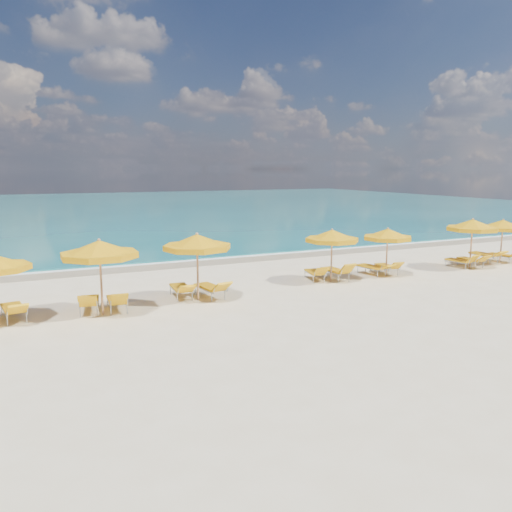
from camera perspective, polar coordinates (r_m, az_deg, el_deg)
name	(u,v)px	position (r m, az deg, el deg)	size (l,w,h in m)	color
ground_plane	(272,291)	(20.23, 1.79, -4.01)	(120.00, 120.00, 0.00)	beige
ocean	(102,208)	(66.32, -17.17, 5.26)	(120.00, 80.00, 0.30)	#126366
wet_sand_band	(210,261)	(26.90, -5.28, -0.56)	(120.00, 2.60, 0.01)	tan
foam_line	(205,258)	(27.65, -5.83, -0.28)	(120.00, 1.20, 0.03)	white
whitecap_near	(75,244)	(35.01, -19.96, 1.32)	(14.00, 0.36, 0.05)	white
whitecap_far	(232,224)	(45.08, -2.77, 3.70)	(18.00, 0.30, 0.05)	white
umbrella_2	(99,250)	(17.30, -17.46, 0.67)	(3.38, 3.38, 2.61)	tan
umbrella_3	(197,243)	(18.54, -6.75, 1.52)	(2.84, 2.84, 2.56)	tan
umbrella_4	(332,236)	(21.79, 8.68, 2.23)	(3.04, 3.04, 2.34)	tan
umbrella_5	(388,235)	(23.52, 14.82, 2.37)	(2.78, 2.78, 2.25)	tan
umbrella_6	(473,225)	(26.70, 23.52, 3.22)	(3.01, 3.01, 2.51)	tan
umbrella_7	(503,225)	(28.96, 26.39, 3.17)	(3.03, 3.03, 2.33)	tan
lounger_1_right	(14,313)	(18.18, -25.93, -5.89)	(0.92, 1.98, 0.80)	#A5A8AD
lounger_2_left	(89,306)	(18.18, -18.50, -5.39)	(0.89, 1.89, 0.87)	#A5A8AD
lounger_2_right	(117,304)	(18.10, -15.59, -5.33)	(0.68, 1.76, 0.84)	#A5A8AD
lounger_3_left	(181,292)	(19.30, -8.53, -4.10)	(0.73, 1.95, 0.78)	#A5A8AD
lounger_3_right	(211,291)	(19.24, -5.22, -4.06)	(0.96, 2.01, 0.83)	#A5A8AD
lounger_4_left	(315,275)	(22.28, 6.73, -2.22)	(0.88, 1.76, 0.76)	#A5A8AD
lounger_4_right	(336,274)	(22.56, 9.10, -2.06)	(0.71, 1.88, 0.91)	#A5A8AD
lounger_5_left	(372,270)	(23.84, 13.14, -1.59)	(0.95, 1.97, 0.68)	#A5A8AD
lounger_5_right	(387,269)	(24.29, 14.74, -1.48)	(0.76, 1.74, 0.75)	#A5A8AD
lounger_6_left	(459,263)	(26.92, 22.23, -0.80)	(0.79, 1.71, 0.80)	#A5A8AD
lounger_6_right	(471,262)	(27.44, 23.36, -0.68)	(0.60, 1.74, 0.74)	#A5A8AD
lounger_7_left	(484,257)	(29.11, 24.65, -0.15)	(0.68, 2.02, 0.78)	#A5A8AD
lounger_7_right	(502,257)	(29.67, 26.30, -0.15)	(0.88, 1.72, 0.82)	#A5A8AD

